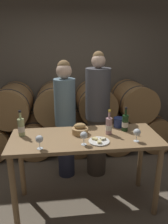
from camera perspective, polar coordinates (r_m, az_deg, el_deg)
ground_plane at (r=2.96m, az=0.33°, el=-22.68°), size 10.00×10.00×0.00m
stone_wall_back at (r=4.30m, az=-3.15°, el=13.58°), size 10.00×0.12×3.20m
barrel_stack at (r=3.97m, az=-2.35°, el=-1.92°), size 3.51×0.87×1.23m
tasting_table at (r=2.52m, az=0.36°, el=-9.18°), size 1.68×0.65×0.91m
person_left at (r=3.07m, az=-4.91°, el=-1.79°), size 0.29×0.29×1.70m
person_right at (r=3.11m, az=3.51°, el=-0.91°), size 0.34×0.34×1.81m
wine_bottle_red at (r=2.63m, az=10.70°, el=-2.79°), size 0.08×0.08×0.29m
wine_bottle_white at (r=2.55m, az=-16.07°, el=-3.84°), size 0.08×0.08×0.30m
wine_bottle_rose at (r=2.52m, az=6.52°, el=-3.62°), size 0.08×0.08×0.29m
blue_crock at (r=2.75m, az=9.03°, el=-2.58°), size 0.13×0.13×0.12m
bread_basket at (r=2.52m, az=-1.05°, el=-4.67°), size 0.19×0.19×0.13m
cheese_plate at (r=2.35m, az=3.95°, el=-7.59°), size 0.22×0.22×0.04m
wine_glass_far_left at (r=2.21m, az=-11.59°, el=-7.03°), size 0.08×0.08×0.14m
wine_glass_left at (r=2.25m, az=-0.04°, el=-6.18°), size 0.08×0.08×0.14m
wine_glass_center at (r=2.39m, az=13.67°, el=-5.23°), size 0.08×0.08×0.14m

